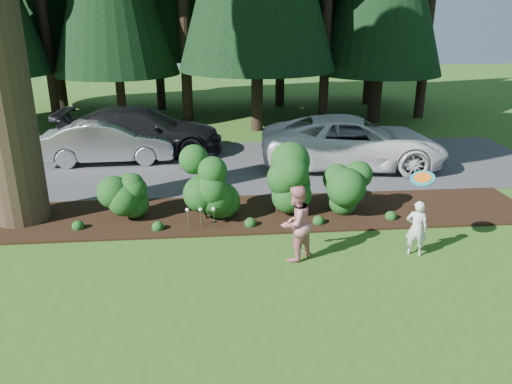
% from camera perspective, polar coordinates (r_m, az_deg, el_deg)
% --- Properties ---
extents(ground, '(80.00, 80.00, 0.00)m').
position_cam_1_polar(ground, '(9.55, -4.57, -10.20)').
color(ground, '#325718').
rests_on(ground, ground).
extents(mulch_bed, '(16.00, 2.50, 0.05)m').
position_cam_1_polar(mulch_bed, '(12.46, -4.86, -2.62)').
color(mulch_bed, black).
rests_on(mulch_bed, ground).
extents(driveway, '(22.00, 6.00, 0.03)m').
position_cam_1_polar(driveway, '(16.47, -5.07, 2.98)').
color(driveway, '#38383A').
rests_on(driveway, ground).
extents(shrub_row, '(6.53, 1.60, 1.61)m').
position_cam_1_polar(shrub_row, '(12.10, -1.32, 0.74)').
color(shrub_row, '#164818').
rests_on(shrub_row, ground).
extents(lily_cluster, '(0.69, 0.09, 0.57)m').
position_cam_1_polar(lily_cluster, '(11.50, -6.36, -2.11)').
color(lily_cluster, '#164818').
rests_on(lily_cluster, ground).
extents(car_silver_wagon, '(4.30, 1.63, 1.40)m').
position_cam_1_polar(car_silver_wagon, '(17.36, -16.44, 5.57)').
color(car_silver_wagon, '#B5B5BA').
rests_on(car_silver_wagon, driveway).
extents(car_white_suv, '(6.21, 3.55, 1.63)m').
position_cam_1_polar(car_white_suv, '(16.41, 11.01, 5.64)').
color(car_white_suv, silver).
rests_on(car_white_suv, driveway).
extents(car_dark_suv, '(5.66, 2.39, 1.63)m').
position_cam_1_polar(car_dark_suv, '(18.06, -12.97, 6.79)').
color(car_dark_suv, black).
rests_on(car_dark_suv, driveway).
extents(child, '(0.51, 0.44, 1.19)m').
position_cam_1_polar(child, '(10.78, 17.88, -3.96)').
color(child, silver).
rests_on(child, ground).
extents(adult, '(0.97, 0.95, 1.58)m').
position_cam_1_polar(adult, '(10.03, 4.54, -3.59)').
color(adult, red).
rests_on(adult, ground).
extents(frisbee, '(0.50, 0.47, 0.28)m').
position_cam_1_polar(frisbee, '(10.38, 18.50, 1.51)').
color(frisbee, teal).
rests_on(frisbee, ground).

